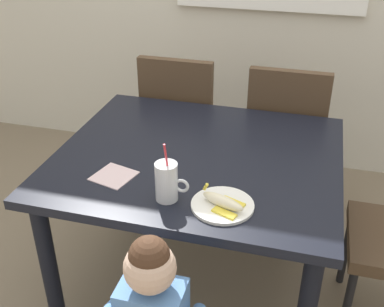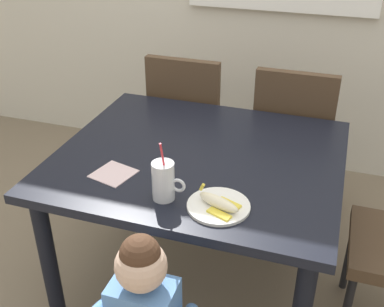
{
  "view_description": "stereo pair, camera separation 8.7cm",
  "coord_description": "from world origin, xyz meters",
  "px_view_note": "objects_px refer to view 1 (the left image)",
  "views": [
    {
      "loc": [
        0.44,
        -1.72,
        1.77
      ],
      "look_at": [
        0.0,
        -0.11,
        0.82
      ],
      "focal_mm": 44.24,
      "sensor_mm": 36.0,
      "label": 1
    },
    {
      "loc": [
        0.53,
        -1.7,
        1.77
      ],
      "look_at": [
        0.0,
        -0.11,
        0.82
      ],
      "focal_mm": 44.24,
      "sensor_mm": 36.0,
      "label": 2
    }
  ],
  "objects_px": {
    "snack_plate": "(223,205)",
    "paper_napkin": "(114,176)",
    "dining_chair_right": "(286,134)",
    "dining_chair_left": "(182,121)",
    "peeled_banana": "(223,202)",
    "milk_cup": "(167,184)",
    "dining_table": "(198,174)"
  },
  "relations": [
    {
      "from": "milk_cup",
      "to": "snack_plate",
      "type": "height_order",
      "value": "milk_cup"
    },
    {
      "from": "milk_cup",
      "to": "paper_napkin",
      "type": "xyz_separation_m",
      "value": [
        -0.25,
        0.09,
        -0.06
      ]
    },
    {
      "from": "dining_chair_left",
      "to": "paper_napkin",
      "type": "bearing_deg",
      "value": 90.51
    },
    {
      "from": "dining_chair_left",
      "to": "peeled_banana",
      "type": "xyz_separation_m",
      "value": [
        0.48,
        -1.08,
        0.25
      ]
    },
    {
      "from": "paper_napkin",
      "to": "snack_plate",
      "type": "bearing_deg",
      "value": -10.45
    },
    {
      "from": "snack_plate",
      "to": "peeled_banana",
      "type": "bearing_deg",
      "value": -70.64
    },
    {
      "from": "dining_chair_left",
      "to": "milk_cup",
      "type": "distance_m",
      "value": 1.14
    },
    {
      "from": "dining_chair_right",
      "to": "milk_cup",
      "type": "distance_m",
      "value": 1.16
    },
    {
      "from": "peeled_banana",
      "to": "milk_cup",
      "type": "bearing_deg",
      "value": 177.6
    },
    {
      "from": "dining_chair_right",
      "to": "peeled_banana",
      "type": "distance_m",
      "value": 1.11
    },
    {
      "from": "dining_chair_left",
      "to": "dining_chair_right",
      "type": "xyz_separation_m",
      "value": [
        0.62,
        -0.01,
        0.0
      ]
    },
    {
      "from": "dining_chair_left",
      "to": "milk_cup",
      "type": "height_order",
      "value": "milk_cup"
    },
    {
      "from": "snack_plate",
      "to": "peeled_banana",
      "type": "relative_size",
      "value": 1.32
    },
    {
      "from": "peeled_banana",
      "to": "paper_napkin",
      "type": "distance_m",
      "value": 0.48
    },
    {
      "from": "dining_table",
      "to": "dining_chair_right",
      "type": "xyz_separation_m",
      "value": [
        0.33,
        0.71,
        -0.11
      ]
    },
    {
      "from": "dining_chair_left",
      "to": "paper_napkin",
      "type": "xyz_separation_m",
      "value": [
        0.01,
        -0.98,
        0.22
      ]
    },
    {
      "from": "dining_chair_right",
      "to": "milk_cup",
      "type": "relative_size",
      "value": 3.84
    },
    {
      "from": "snack_plate",
      "to": "paper_napkin",
      "type": "distance_m",
      "value": 0.47
    },
    {
      "from": "dining_table",
      "to": "milk_cup",
      "type": "bearing_deg",
      "value": -94.03
    },
    {
      "from": "paper_napkin",
      "to": "dining_chair_left",
      "type": "bearing_deg",
      "value": 90.51
    },
    {
      "from": "milk_cup",
      "to": "dining_chair_left",
      "type": "bearing_deg",
      "value": 103.74
    },
    {
      "from": "dining_table",
      "to": "dining_chair_right",
      "type": "relative_size",
      "value": 1.26
    },
    {
      "from": "milk_cup",
      "to": "peeled_banana",
      "type": "distance_m",
      "value": 0.22
    },
    {
      "from": "dining_chair_right",
      "to": "paper_napkin",
      "type": "bearing_deg",
      "value": 58.07
    },
    {
      "from": "dining_chair_left",
      "to": "paper_napkin",
      "type": "relative_size",
      "value": 6.4
    },
    {
      "from": "dining_table",
      "to": "peeled_banana",
      "type": "bearing_deg",
      "value": -62.71
    },
    {
      "from": "peeled_banana",
      "to": "snack_plate",
      "type": "bearing_deg",
      "value": 109.36
    },
    {
      "from": "dining_chair_left",
      "to": "dining_chair_right",
      "type": "distance_m",
      "value": 0.62
    },
    {
      "from": "dining_table",
      "to": "paper_napkin",
      "type": "bearing_deg",
      "value": -136.57
    },
    {
      "from": "dining_chair_right",
      "to": "paper_napkin",
      "type": "height_order",
      "value": "dining_chair_right"
    },
    {
      "from": "dining_table",
      "to": "peeled_banana",
      "type": "height_order",
      "value": "peeled_banana"
    },
    {
      "from": "dining_chair_left",
      "to": "dining_chair_right",
      "type": "relative_size",
      "value": 1.0
    }
  ]
}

